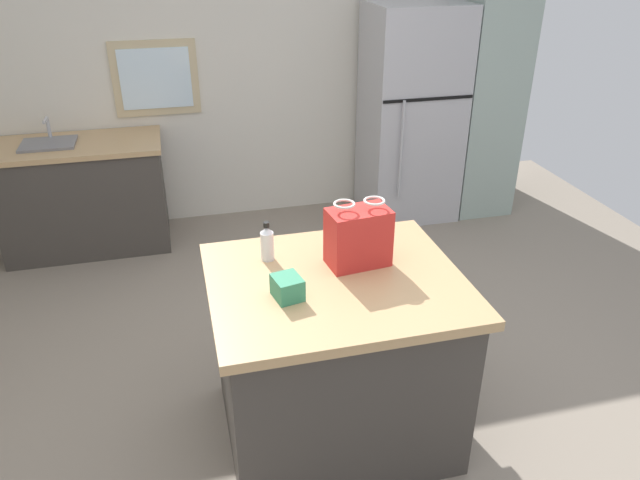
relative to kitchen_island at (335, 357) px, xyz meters
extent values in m
plane|color=gray|center=(0.04, 0.19, -0.46)|extent=(6.46, 6.46, 0.00)
cube|color=silver|center=(0.04, 2.89, 0.91)|extent=(5.16, 0.10, 2.74)
cube|color=#CCB78C|center=(-0.74, 2.83, 0.81)|extent=(0.68, 0.04, 0.60)
cube|color=white|center=(-0.74, 2.81, 0.81)|extent=(0.56, 0.02, 0.48)
cube|color=#423D38|center=(0.00, 0.00, -0.03)|extent=(1.09, 0.92, 0.87)
cube|color=tan|center=(0.00, 0.00, 0.43)|extent=(1.17, 1.00, 0.05)
cube|color=#B7B7BC|center=(1.36, 2.48, 0.45)|extent=(0.78, 0.66, 1.83)
cube|color=black|center=(1.36, 2.14, 0.67)|extent=(0.77, 0.01, 0.02)
cylinder|color=#B7B7BC|center=(1.15, 2.12, 0.27)|extent=(0.02, 0.02, 0.82)
cube|color=#9EB2A8|center=(2.03, 2.48, 0.56)|extent=(0.52, 0.63, 2.04)
cube|color=#423D38|center=(-1.40, 2.49, -0.04)|extent=(1.24, 0.63, 0.84)
cube|color=tan|center=(-1.40, 2.49, 0.40)|extent=(1.28, 0.67, 0.04)
cube|color=slate|center=(-1.58, 2.49, 0.37)|extent=(0.40, 0.32, 0.14)
cylinder|color=#B7B7BC|center=(-1.58, 2.63, 0.51)|extent=(0.03, 0.03, 0.18)
cylinder|color=#B7B7BC|center=(-1.58, 2.56, 0.59)|extent=(0.02, 0.14, 0.02)
cube|color=red|center=(0.14, 0.11, 0.60)|extent=(0.31, 0.21, 0.28)
torus|color=white|center=(0.07, 0.11, 0.78)|extent=(0.11, 0.11, 0.01)
torus|color=white|center=(0.21, 0.11, 0.78)|extent=(0.11, 0.11, 0.01)
cube|color=#388E66|center=(-0.25, -0.10, 0.51)|extent=(0.14, 0.15, 0.10)
cylinder|color=white|center=(-0.27, 0.26, 0.53)|extent=(0.06, 0.06, 0.15)
cone|color=white|center=(-0.27, 0.26, 0.62)|extent=(0.06, 0.06, 0.03)
cylinder|color=black|center=(-0.27, 0.26, 0.64)|extent=(0.03, 0.03, 0.02)
camera|label=1|loc=(-0.65, -2.28, 1.90)|focal=33.78mm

